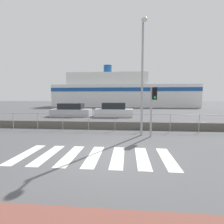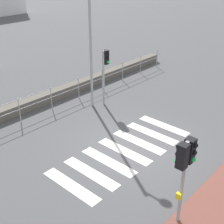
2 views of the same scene
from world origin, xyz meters
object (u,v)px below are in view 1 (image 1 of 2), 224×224
Objects in this scene: traffic_light_far at (153,101)px; ferry_boat at (121,93)px; streetlamp at (143,66)px; parked_car_silver at (71,111)px; parked_car_white at (114,111)px.

ferry_boat is at bearing 95.71° from traffic_light_far.
ferry_boat reaches higher than traffic_light_far.
streetlamp is 12.47m from parked_car_silver.
parked_car_silver is (-7.29, 9.57, -3.27)m from streetlamp.
parked_car_silver is at bearing 127.28° from streetlamp.
streetlamp reaches higher than traffic_light_far.
traffic_light_far is 29.95m from ferry_boat.
ferry_boat is at bearing 90.07° from parked_car_white.
parked_car_white is (-2.35, 9.57, -3.23)m from streetlamp.
ferry_boat reaches higher than streetlamp.
ferry_boat is at bearing 94.59° from streetlamp.
ferry_boat reaches higher than parked_car_white.
traffic_light_far is at bearing -50.93° from parked_car_silver.
ferry_boat is 20.22m from parked_car_white.
traffic_light_far is 0.61× the size of parked_car_silver.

